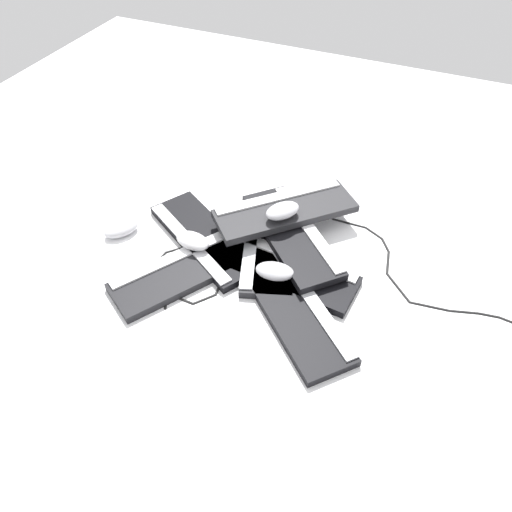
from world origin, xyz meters
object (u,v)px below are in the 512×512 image
(keyboard_6, at_px, (285,210))
(keyboard_1, at_px, (204,238))
(keyboard_3, at_px, (294,309))
(keyboard_2, at_px, (186,270))
(mouse_0, at_px, (121,229))
(mouse_3, at_px, (275,271))
(keyboard_0, at_px, (268,242))
(mouse_2, at_px, (193,241))
(keyboard_5, at_px, (292,235))
(keyboard_4, at_px, (283,269))
(mouse_1, at_px, (283,211))

(keyboard_6, bearing_deg, keyboard_1, 127.71)
(keyboard_3, bearing_deg, keyboard_2, 88.16)
(mouse_0, distance_m, mouse_3, 0.53)
(keyboard_0, height_order, mouse_0, mouse_0)
(keyboard_6, distance_m, mouse_2, 0.30)
(keyboard_0, distance_m, mouse_2, 0.23)
(keyboard_6, bearing_deg, keyboard_5, -142.76)
(mouse_0, bearing_deg, keyboard_3, 117.40)
(keyboard_0, bearing_deg, keyboard_5, -63.80)
(keyboard_4, distance_m, mouse_0, 0.53)
(keyboard_1, height_order, keyboard_4, same)
(keyboard_5, xyz_separation_m, mouse_1, (0.02, 0.04, 0.07))
(keyboard_3, height_order, keyboard_6, keyboard_6)
(keyboard_6, bearing_deg, keyboard_3, -154.26)
(keyboard_2, distance_m, keyboard_4, 0.28)
(keyboard_3, relative_size, mouse_0, 3.88)
(keyboard_2, height_order, mouse_2, mouse_2)
(mouse_0, bearing_deg, keyboard_0, 141.64)
(keyboard_5, height_order, keyboard_6, keyboard_6)
(mouse_2, bearing_deg, mouse_0, -169.18)
(keyboard_0, bearing_deg, keyboard_1, 107.84)
(keyboard_3, bearing_deg, mouse_0, 82.42)
(mouse_3, bearing_deg, keyboard_4, -107.21)
(keyboard_2, xyz_separation_m, keyboard_3, (-0.01, -0.34, 0.00))
(keyboard_4, height_order, mouse_3, mouse_3)
(keyboard_1, distance_m, mouse_2, 0.07)
(keyboard_5, bearing_deg, keyboard_1, 110.04)
(keyboard_1, relative_size, mouse_1, 4.14)
(keyboard_4, bearing_deg, keyboard_2, 114.07)
(keyboard_3, bearing_deg, keyboard_5, 22.21)
(mouse_1, distance_m, mouse_3, 0.20)
(mouse_1, relative_size, mouse_3, 1.00)
(keyboard_0, xyz_separation_m, keyboard_5, (0.03, -0.06, 0.03))
(keyboard_6, bearing_deg, mouse_3, -165.36)
(mouse_1, bearing_deg, keyboard_6, -133.09)
(keyboard_3, height_order, mouse_2, mouse_2)
(keyboard_1, relative_size, mouse_0, 4.14)
(mouse_0, xyz_separation_m, mouse_1, (0.18, -0.47, 0.09))
(keyboard_2, xyz_separation_m, mouse_1, (0.26, -0.20, 0.10))
(mouse_0, bearing_deg, keyboard_6, 151.57)
(mouse_0, height_order, mouse_2, mouse_2)
(keyboard_0, height_order, keyboard_4, same)
(keyboard_4, bearing_deg, keyboard_5, 8.39)
(keyboard_4, bearing_deg, keyboard_3, -146.68)
(keyboard_1, distance_m, keyboard_2, 0.14)
(keyboard_3, height_order, keyboard_4, same)
(keyboard_3, height_order, mouse_3, mouse_3)
(keyboard_0, bearing_deg, mouse_3, -151.07)
(keyboard_2, height_order, mouse_1, mouse_1)
(mouse_0, height_order, mouse_1, mouse_1)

